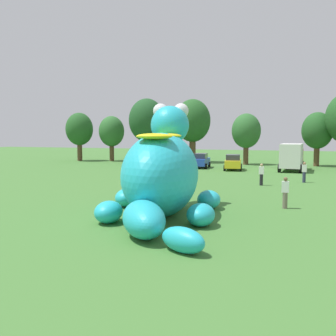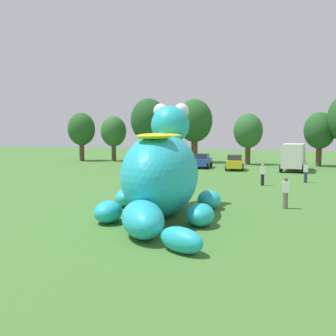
{
  "view_description": "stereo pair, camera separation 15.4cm",
  "coord_description": "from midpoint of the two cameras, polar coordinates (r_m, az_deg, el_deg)",
  "views": [
    {
      "loc": [
        7.48,
        -16.87,
        4.04
      ],
      "look_at": [
        0.62,
        2.02,
        2.27
      ],
      "focal_mm": 41.85,
      "sensor_mm": 36.0,
      "label": 1
    },
    {
      "loc": [
        7.63,
        -16.82,
        4.04
      ],
      "look_at": [
        0.62,
        2.02,
        2.27
      ],
      "focal_mm": 41.85,
      "sensor_mm": 36.0,
      "label": 2
    }
  ],
  "objects": [
    {
      "name": "tree_far_left",
      "position": [
        59.65,
        -12.86,
        5.5
      ],
      "size": [
        4.01,
        4.01,
        7.12
      ],
      "color": "brown",
      "rests_on": "ground"
    },
    {
      "name": "tree_centre",
      "position": [
        52.06,
        11.24,
        5.28
      ],
      "size": [
        3.75,
        3.75,
        6.65
      ],
      "color": "brown",
      "rests_on": "ground"
    },
    {
      "name": "spectator_near_inflatable",
      "position": [
        31.36,
        13.31,
        -0.94
      ],
      "size": [
        0.38,
        0.26,
        1.71
      ],
      "color": "black",
      "rests_on": "ground"
    },
    {
      "name": "spectator_wandering",
      "position": [
        37.91,
        -2.95,
        0.2
      ],
      "size": [
        0.38,
        0.26,
        1.71
      ],
      "color": "#2D334C",
      "rests_on": "ground"
    },
    {
      "name": "car_silver",
      "position": [
        48.59,
        -4.52,
        1.27
      ],
      "size": [
        2.28,
        4.26,
        1.72
      ],
      "color": "#B7BABF",
      "rests_on": "ground"
    },
    {
      "name": "giant_inflatable_creature",
      "position": [
        19.24,
        -1.2,
        -0.73
      ],
      "size": [
        7.33,
        10.68,
        5.76
      ],
      "color": "#23B2C6",
      "rests_on": "ground"
    },
    {
      "name": "spectator_mid_field",
      "position": [
        22.02,
        16.51,
        -3.5
      ],
      "size": [
        0.38,
        0.26,
        1.71
      ],
      "color": "#726656",
      "rests_on": "ground"
    },
    {
      "name": "car_blue",
      "position": [
        46.24,
        4.64,
        1.08
      ],
      "size": [
        2.21,
        4.23,
        1.72
      ],
      "color": "#2347B7",
      "rests_on": "ground"
    },
    {
      "name": "ground_plane",
      "position": [
        18.9,
        -4.14,
        -7.32
      ],
      "size": [
        160.0,
        160.0,
        0.0
      ],
      "primitive_type": "plane",
      "color": "#427533"
    },
    {
      "name": "tree_centre_left",
      "position": [
        55.14,
        3.53,
        6.83
      ],
      "size": [
        4.98,
        4.98,
        8.83
      ],
      "color": "brown",
      "rests_on": "ground"
    },
    {
      "name": "car_orange",
      "position": [
        46.48,
        -0.64,
        1.11
      ],
      "size": [
        2.03,
        4.14,
        1.72
      ],
      "color": "orange",
      "rests_on": "ground"
    },
    {
      "name": "tree_mid_left",
      "position": [
        54.97,
        -3.18,
        6.89
      ],
      "size": [
        5.01,
        5.01,
        8.9
      ],
      "color": "brown",
      "rests_on": "ground"
    },
    {
      "name": "car_yellow",
      "position": [
        44.02,
        9.35,
        0.83
      ],
      "size": [
        2.42,
        4.32,
        1.72
      ],
      "color": "yellow",
      "rests_on": "ground"
    },
    {
      "name": "box_truck",
      "position": [
        44.57,
        17.51,
        1.66
      ],
      "size": [
        2.52,
        6.47,
        2.95
      ],
      "color": "#B2231E",
      "rests_on": "ground"
    },
    {
      "name": "tree_centre_right",
      "position": [
        51.8,
        20.84,
        5.07
      ],
      "size": [
        3.76,
        3.76,
        6.68
      ],
      "color": "brown",
      "rests_on": "ground"
    },
    {
      "name": "tree_left",
      "position": [
        58.43,
        -8.3,
        5.26
      ],
      "size": [
        3.73,
        3.73,
        6.61
      ],
      "color": "brown",
      "rests_on": "ground"
    },
    {
      "name": "spectator_by_cars",
      "position": [
        34.16,
        19.1,
        -0.6
      ],
      "size": [
        0.38,
        0.26,
        1.71
      ],
      "color": "#2D334C",
      "rests_on": "ground"
    }
  ]
}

